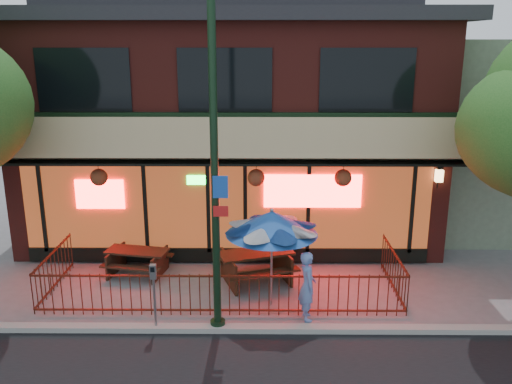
% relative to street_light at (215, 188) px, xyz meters
% --- Properties ---
extents(ground, '(80.00, 80.00, 0.00)m').
position_rel_street_light_xyz_m(ground, '(-0.00, 0.40, -3.15)').
color(ground, gray).
rests_on(ground, ground).
extents(curb, '(80.00, 0.25, 0.12)m').
position_rel_street_light_xyz_m(curb, '(-0.00, -0.10, -3.09)').
color(curb, '#999993').
rests_on(curb, ground).
extents(restaurant_building, '(12.96, 9.49, 8.05)m').
position_rel_street_light_xyz_m(restaurant_building, '(-0.00, 7.51, 0.98)').
color(restaurant_building, maroon).
rests_on(restaurant_building, ground).
extents(neighbor_building, '(6.00, 7.00, 6.00)m').
position_rel_street_light_xyz_m(neighbor_building, '(9.00, 8.10, -0.15)').
color(neighbor_building, gray).
rests_on(neighbor_building, ground).
extents(patio_fence, '(8.44, 2.62, 1.00)m').
position_rel_street_light_xyz_m(patio_fence, '(-0.00, 0.91, -2.52)').
color(patio_fence, '#4D1B10').
rests_on(patio_fence, ground).
extents(street_light, '(0.43, 0.32, 7.00)m').
position_rel_street_light_xyz_m(street_light, '(0.00, 0.00, 0.00)').
color(street_light, black).
rests_on(street_light, ground).
extents(picnic_table_left, '(1.79, 1.50, 0.68)m').
position_rel_street_light_xyz_m(picnic_table_left, '(-2.33, 2.80, -2.70)').
color(picnic_table_left, '#361F13').
rests_on(picnic_table_left, ground).
extents(picnic_table_right, '(2.23, 1.97, 0.80)m').
position_rel_street_light_xyz_m(picnic_table_right, '(0.80, 2.40, -2.62)').
color(picnic_table_right, '#342112').
rests_on(picnic_table_right, ground).
extents(patio_umbrella, '(2.08, 2.08, 2.38)m').
position_rel_street_light_xyz_m(patio_umbrella, '(1.16, 1.10, -1.12)').
color(patio_umbrella, gray).
rests_on(patio_umbrella, ground).
extents(pedestrian, '(0.45, 0.62, 1.59)m').
position_rel_street_light_xyz_m(pedestrian, '(1.94, 0.47, -2.36)').
color(pedestrian, '#6183C3').
rests_on(pedestrian, ground).
extents(parking_meter_near, '(0.14, 0.12, 1.52)m').
position_rel_street_light_xyz_m(parking_meter_near, '(-1.32, -0.08, -2.12)').
color(parking_meter_near, gray).
rests_on(parking_meter_near, ground).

